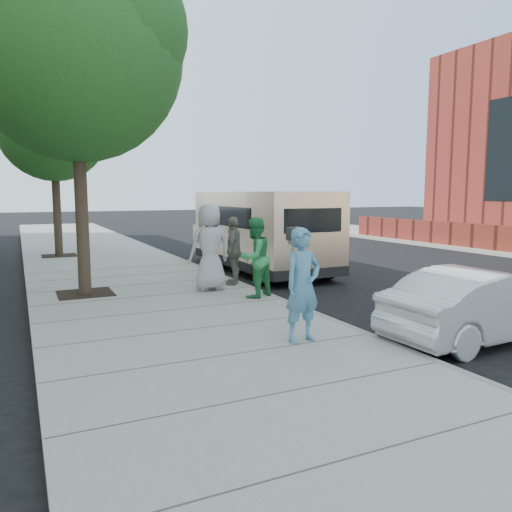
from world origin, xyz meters
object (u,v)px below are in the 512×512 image
at_px(tree_near, 77,45).
at_px(person_officer, 303,285).
at_px(sedan, 483,305).
at_px(person_gray_shirt, 210,247).
at_px(person_striped_polo, 234,251).
at_px(person_green_shirt, 255,257).
at_px(van, 260,229).
at_px(tree_far, 54,122).
at_px(parking_meter, 293,250).

xyz_separation_m(tree_near, person_officer, (2.51, -5.27, -4.52)).
xyz_separation_m(sedan, person_officer, (-2.94, 0.83, 0.43)).
height_order(person_gray_shirt, person_striped_polo, person_gray_shirt).
distance_m(tree_near, person_striped_polo, 5.73).
bearing_deg(person_green_shirt, van, -141.99).
relative_size(tree_far, sedan, 1.78).
distance_m(parking_meter, person_officer, 2.28).
relative_size(sedan, person_green_shirt, 2.09).
height_order(sedan, person_gray_shirt, person_gray_shirt).
bearing_deg(tree_far, parking_meter, -72.09).
height_order(tree_near, van, tree_near).
height_order(tree_near, person_striped_polo, tree_near).
bearing_deg(person_green_shirt, tree_far, -95.90).
distance_m(van, person_gray_shirt, 4.05).
bearing_deg(person_striped_polo, parking_meter, 37.58).
bearing_deg(sedan, tree_far, 19.01).
xyz_separation_m(van, person_officer, (-2.89, -7.43, -0.27)).
height_order(van, person_officer, van).
bearing_deg(parking_meter, person_striped_polo, 67.64).
xyz_separation_m(tree_near, van, (5.41, 2.15, -4.25)).
bearing_deg(tree_far, sedan, -68.30).
bearing_deg(person_striped_polo, person_officer, 25.69).
bearing_deg(tree_near, tree_far, 90.00).
bearing_deg(sedan, tree_near, 39.09).
relative_size(tree_far, parking_meter, 4.05).
relative_size(tree_far, van, 0.98).
height_order(sedan, person_striped_polo, person_striped_polo).
height_order(parking_meter, person_green_shirt, person_green_shirt).
bearing_deg(person_striped_polo, van, 179.04).
xyz_separation_m(tree_far, person_officer, (2.51, -12.87, -3.86)).
distance_m(sedan, person_officer, 3.08).
bearing_deg(parking_meter, person_green_shirt, 77.46).
relative_size(tree_far, person_green_shirt, 3.72).
bearing_deg(van, person_striped_polo, -127.20).
height_order(tree_far, sedan, tree_far).
distance_m(tree_far, person_striped_polo, 9.53).
bearing_deg(person_striped_polo, person_green_shirt, 29.89).
relative_size(tree_near, person_gray_shirt, 3.71).
xyz_separation_m(sedan, person_striped_polo, (-2.00, 5.71, 0.39)).
height_order(sedan, person_officer, person_officer).
height_order(person_officer, person_striped_polo, person_officer).
distance_m(tree_near, person_green_shirt, 5.93).
distance_m(person_officer, person_gray_shirt, 4.46).
relative_size(parking_meter, person_officer, 0.91).
distance_m(parking_meter, person_gray_shirt, 2.57).
relative_size(van, sedan, 1.82).
distance_m(parking_meter, person_green_shirt, 1.30).
height_order(person_officer, person_green_shirt, person_officer).
xyz_separation_m(van, sedan, (0.05, -8.25, -0.70)).
bearing_deg(sedan, person_gray_shirt, 25.16).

